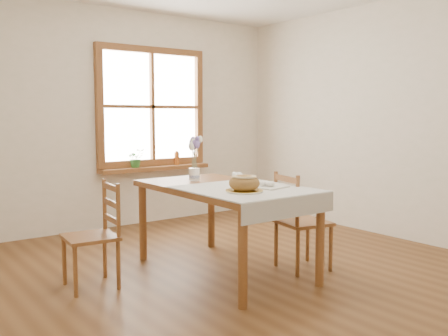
# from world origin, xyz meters

# --- Properties ---
(ground) EXTENTS (5.00, 5.00, 0.00)m
(ground) POSITION_xyz_m (0.00, 0.00, 0.00)
(ground) COLOR brown
(ground) RESTS_ON ground
(room_walls) EXTENTS (4.60, 5.10, 2.65)m
(room_walls) POSITION_xyz_m (0.00, 0.00, 1.71)
(room_walls) COLOR white
(room_walls) RESTS_ON ground
(window) EXTENTS (1.46, 0.08, 1.46)m
(window) POSITION_xyz_m (0.50, 2.47, 1.45)
(window) COLOR brown
(window) RESTS_ON ground
(window_sill) EXTENTS (1.46, 0.20, 0.05)m
(window_sill) POSITION_xyz_m (0.50, 2.40, 0.69)
(window_sill) COLOR brown
(window_sill) RESTS_ON ground
(dining_table) EXTENTS (0.90, 1.60, 0.75)m
(dining_table) POSITION_xyz_m (0.00, 0.30, 0.66)
(dining_table) COLOR brown
(dining_table) RESTS_ON ground
(table_linen) EXTENTS (0.91, 0.99, 0.01)m
(table_linen) POSITION_xyz_m (0.00, -0.00, 0.76)
(table_linen) COLOR silver
(table_linen) RESTS_ON dining_table
(chair_left) EXTENTS (0.44, 0.42, 0.83)m
(chair_left) POSITION_xyz_m (-1.07, 0.61, 0.41)
(chair_left) COLOR brown
(chair_left) RESTS_ON ground
(chair_right) EXTENTS (0.48, 0.47, 0.85)m
(chair_right) POSITION_xyz_m (0.61, -0.04, 0.43)
(chair_right) COLOR brown
(chair_right) RESTS_ON ground
(bread_plate) EXTENTS (0.32, 0.32, 0.01)m
(bread_plate) POSITION_xyz_m (-0.13, -0.13, 0.77)
(bread_plate) COLOR white
(bread_plate) RESTS_ON table_linen
(bread_loaf) EXTENTS (0.24, 0.24, 0.13)m
(bread_loaf) POSITION_xyz_m (-0.13, -0.13, 0.84)
(bread_loaf) COLOR olive
(bread_loaf) RESTS_ON bread_plate
(egg_napkin) EXTENTS (0.30, 0.27, 0.01)m
(egg_napkin) POSITION_xyz_m (0.18, -0.07, 0.77)
(egg_napkin) COLOR silver
(egg_napkin) RESTS_ON table_linen
(eggs) EXTENTS (0.23, 0.22, 0.04)m
(eggs) POSITION_xyz_m (0.18, -0.07, 0.79)
(eggs) COLOR white
(eggs) RESTS_ON egg_napkin
(salt_shaker) EXTENTS (0.05, 0.05, 0.10)m
(salt_shaker) POSITION_xyz_m (0.13, 0.25, 0.81)
(salt_shaker) COLOR white
(salt_shaker) RESTS_ON table_linen
(pepper_shaker) EXTENTS (0.05, 0.05, 0.09)m
(pepper_shaker) POSITION_xyz_m (0.17, 0.37, 0.81)
(pepper_shaker) COLOR white
(pepper_shaker) RESTS_ON table_linen
(flower_vase) EXTENTS (0.13, 0.13, 0.11)m
(flower_vase) POSITION_xyz_m (-0.04, 0.69, 0.80)
(flower_vase) COLOR white
(flower_vase) RESTS_ON dining_table
(lavender_bouquet) EXTENTS (0.17, 0.17, 0.33)m
(lavender_bouquet) POSITION_xyz_m (-0.04, 0.69, 1.02)
(lavender_bouquet) COLOR #745DA5
(lavender_bouquet) RESTS_ON flower_vase
(potted_plant) EXTENTS (0.22, 0.24, 0.18)m
(potted_plant) POSITION_xyz_m (0.23, 2.40, 0.80)
(potted_plant) COLOR #30702D
(potted_plant) RESTS_ON window_sill
(amber_bottle) EXTENTS (0.08, 0.08, 0.18)m
(amber_bottle) POSITION_xyz_m (0.81, 2.40, 0.80)
(amber_bottle) COLOR #B35C21
(amber_bottle) RESTS_ON window_sill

